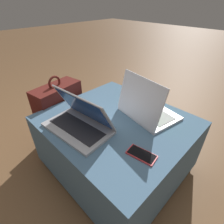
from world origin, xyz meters
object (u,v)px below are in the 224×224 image
(laptop_near, at_px, (80,121))
(backpack, at_px, (60,115))
(laptop_far, at_px, (146,109))
(cell_phone, at_px, (142,155))

(laptop_near, relative_size, backpack, 0.68)
(laptop_near, xyz_separation_m, laptop_far, (0.19, 0.35, 0.01))
(laptop_near, height_order, cell_phone, laptop_near)
(laptop_far, bearing_deg, cell_phone, 133.35)
(laptop_near, distance_m, laptop_far, 0.40)
(laptop_near, relative_size, laptop_far, 1.08)
(laptop_near, distance_m, backpack, 0.49)
(laptop_near, bearing_deg, laptop_far, 56.56)
(laptop_far, bearing_deg, backpack, 32.80)
(cell_phone, xyz_separation_m, backpack, (-0.80, 0.02, -0.18))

